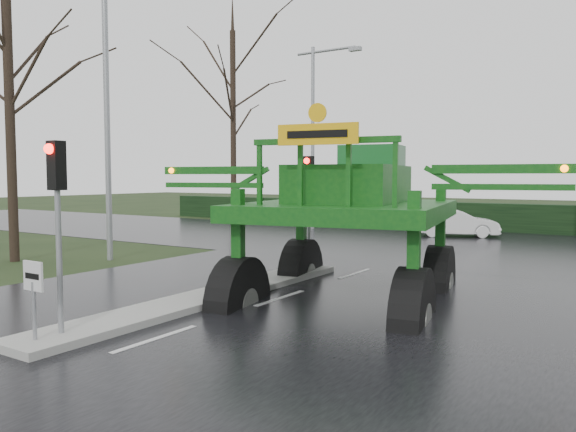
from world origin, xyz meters
The scene contains 14 objects.
ground centered at (0.00, 0.00, 0.00)m, with size 140.00×140.00×0.00m, color black.
road_main centered at (0.00, 10.00, 0.00)m, with size 14.00×80.00×0.02m, color black.
road_cross centered at (0.00, 16.00, 0.01)m, with size 80.00×12.00×0.02m, color black.
median_island centered at (-1.30, 3.00, 0.09)m, with size 1.20×10.00×0.16m, color gray.
hedge_row centered at (0.00, 24.00, 0.75)m, with size 44.00×0.90×1.50m, color black.
keep_left_sign centered at (-1.30, -1.50, 1.06)m, with size 0.50×0.07×1.35m.
traffic_signal_near centered at (-1.30, -1.01, 2.59)m, with size 0.26×0.33×3.52m.
traffic_signal_mid centered at (-1.30, 7.49, 2.59)m, with size 0.26×0.33×3.52m.
street_light_left_near centered at (-8.19, 6.00, 5.99)m, with size 3.85×0.30×10.00m.
street_light_left_far centered at (-8.19, 20.00, 5.99)m, with size 3.85×0.30×10.00m.
tree_left_near centered at (-11.00, 4.00, 5.85)m, with size 6.30×6.30×10.85m.
tree_left_far centered at (-12.50, 18.00, 7.15)m, with size 7.70×7.70×13.26m.
crop_sprayer centered at (-0.55, 3.28, 2.61)m, with size 9.75×6.86×5.52m.
white_sedan centered at (-0.52, 20.17, 0.00)m, with size 1.37×3.93×1.29m, color white.
Camera 1 is at (7.31, -6.97, 2.91)m, focal length 35.00 mm.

